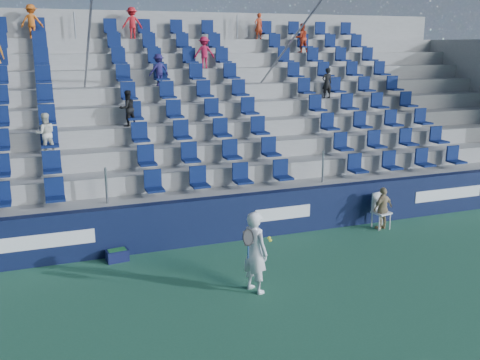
# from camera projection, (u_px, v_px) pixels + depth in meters

# --- Properties ---
(ground) EXTENTS (70.00, 70.00, 0.00)m
(ground) POSITION_uv_depth(u_px,v_px,m) (277.00, 290.00, 11.23)
(ground) COLOR #2C6648
(ground) RESTS_ON ground
(sponsor_wall) EXTENTS (24.00, 0.32, 1.20)m
(sponsor_wall) POSITION_uv_depth(u_px,v_px,m) (228.00, 218.00, 13.94)
(sponsor_wall) COLOR #0F1738
(sponsor_wall) RESTS_ON ground
(grandstand) EXTENTS (24.00, 8.17, 6.63)m
(grandstand) POSITION_uv_depth(u_px,v_px,m) (179.00, 131.00, 18.19)
(grandstand) COLOR #9A9A95
(grandstand) RESTS_ON ground
(tennis_player) EXTENTS (0.72, 0.75, 1.74)m
(tennis_player) POSITION_uv_depth(u_px,v_px,m) (255.00, 252.00, 10.97)
(tennis_player) COLOR white
(tennis_player) RESTS_ON ground
(line_judge_chair) EXTENTS (0.52, 0.53, 1.00)m
(line_judge_chair) POSITION_uv_depth(u_px,v_px,m) (379.00, 208.00, 14.95)
(line_judge_chair) COLOR white
(line_judge_chair) RESTS_ON ground
(line_judge) EXTENTS (0.75, 0.46, 1.20)m
(line_judge) POSITION_uv_depth(u_px,v_px,m) (383.00, 208.00, 14.81)
(line_judge) COLOR tan
(line_judge) RESTS_ON ground
(ball_bin) EXTENTS (0.54, 0.39, 0.29)m
(ball_bin) POSITION_uv_depth(u_px,v_px,m) (117.00, 255.00, 12.70)
(ball_bin) COLOR #10153D
(ball_bin) RESTS_ON ground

